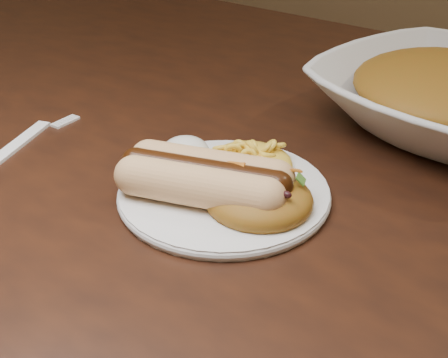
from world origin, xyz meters
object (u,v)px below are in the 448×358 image
Objects in this scene: plate at (224,193)px; table at (218,189)px; fork at (21,141)px; serving_bowl at (448,100)px.

table is at bearing 128.13° from plate.
plate is 0.25m from fork.
serving_bowl is at bearing 21.79° from fork.
table is at bearing 31.02° from fork.
table is 7.99× the size of plate.
plate is at bearing -51.87° from table.
table is 0.19m from plate.
table is at bearing -147.82° from serving_bowl.
plate is at bearing -9.34° from fork.
fork reaches higher than table.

